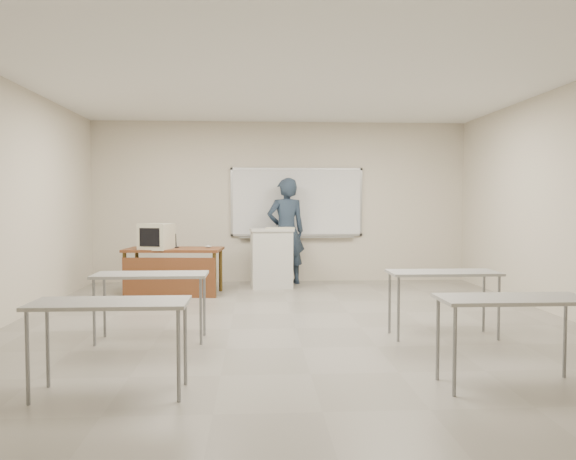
{
  "coord_description": "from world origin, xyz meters",
  "views": [
    {
      "loc": [
        -0.47,
        -6.57,
        1.49
      ],
      "look_at": [
        0.03,
        2.2,
        1.06
      ],
      "focal_mm": 35.0,
      "sensor_mm": 36.0,
      "label": 1
    }
  ],
  "objects": [
    {
      "name": "presenter",
      "position": [
        0.08,
        3.66,
        0.97
      ],
      "size": [
        0.79,
        0.61,
        1.94
      ],
      "primitive_type": "imported",
      "rotation": [
        0.0,
        0.0,
        3.36
      ],
      "color": "black",
      "rests_on": "floor"
    },
    {
      "name": "student_desks",
      "position": [
        -0.0,
        -1.35,
        0.67
      ],
      "size": [
        4.4,
        2.2,
        0.73
      ],
      "color": "#A2A19E",
      "rests_on": "floor"
    },
    {
      "name": "whiteboard",
      "position": [
        0.3,
        3.97,
        1.48
      ],
      "size": [
        2.48,
        0.1,
        1.31
      ],
      "color": "white",
      "rests_on": "floor"
    },
    {
      "name": "podium",
      "position": [
        -0.2,
        3.2,
        0.52
      ],
      "size": [
        0.74,
        0.54,
        1.03
      ],
      "rotation": [
        0.0,
        0.0,
        0.09
      ],
      "color": "#B8B6AE",
      "rests_on": "floor"
    },
    {
      "name": "crt_monitor",
      "position": [
        -2.05,
        2.48,
        0.95
      ],
      "size": [
        0.44,
        0.49,
        0.42
      ],
      "rotation": [
        0.0,
        0.0,
        -0.29
      ],
      "color": "beige",
      "rests_on": "instructor_desk"
    },
    {
      "name": "instructor_desk",
      "position": [
        -1.8,
        2.49,
        0.56
      ],
      "size": [
        1.54,
        0.77,
        0.75
      ],
      "rotation": [
        0.0,
        0.0,
        -0.09
      ],
      "color": "maroon",
      "rests_on": "floor"
    },
    {
      "name": "mouse",
      "position": [
        -1.25,
        2.65,
        0.77
      ],
      "size": [
        0.11,
        0.08,
        0.04
      ],
      "primitive_type": "ellipsoid",
      "rotation": [
        0.0,
        0.0,
        -0.09
      ],
      "color": "#ACB1B5",
      "rests_on": "instructor_desk"
    },
    {
      "name": "keyboard",
      "position": [
        -0.05,
        3.08,
        1.05
      ],
      "size": [
        0.52,
        0.23,
        0.03
      ],
      "primitive_type": "cube",
      "rotation": [
        0.0,
        0.0,
        -0.12
      ],
      "color": "beige",
      "rests_on": "podium"
    },
    {
      "name": "laptop",
      "position": [
        -1.9,
        2.75,
        0.8
      ],
      "size": [
        0.3,
        0.27,
        0.22
      ],
      "rotation": [
        0.0,
        0.0,
        0.31
      ],
      "color": "black",
      "rests_on": "instructor_desk"
    },
    {
      "name": "floor",
      "position": [
        0.0,
        0.0,
        -0.01
      ],
      "size": [
        7.0,
        8.0,
        0.01
      ],
      "primitive_type": "cube",
      "color": "gray",
      "rests_on": "ground"
    }
  ]
}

